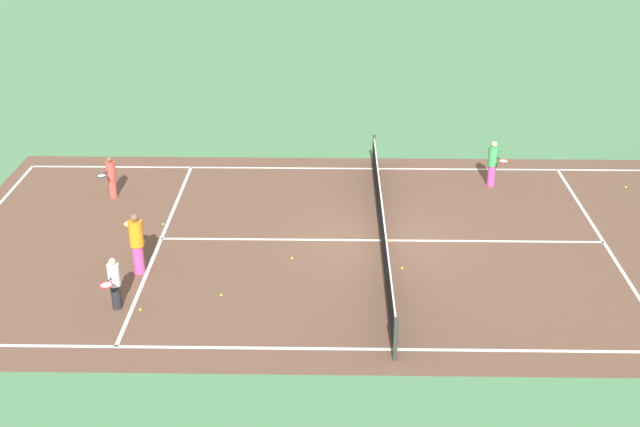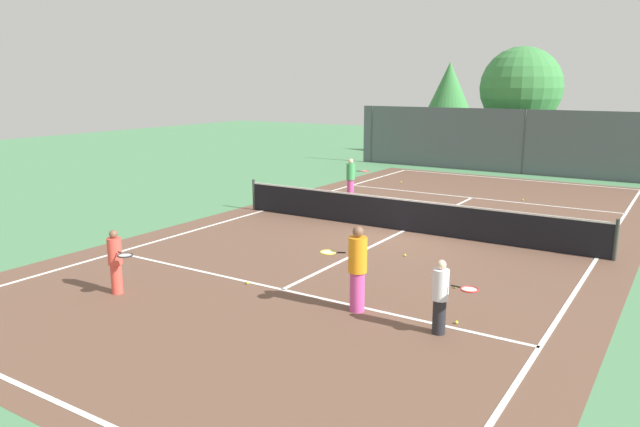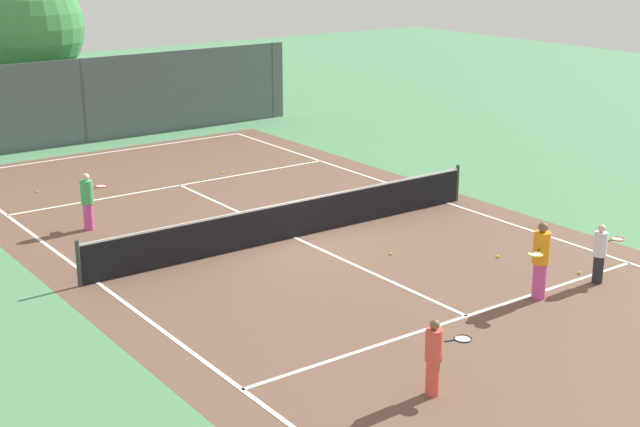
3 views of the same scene
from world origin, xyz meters
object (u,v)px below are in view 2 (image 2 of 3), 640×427
player_0 (351,178)px  player_3 (357,268)px  player_2 (116,261)px  tennis_ball_8 (457,322)px  player_1 (441,296)px  tennis_ball_4 (455,287)px  tennis_ball_3 (410,229)px  tennis_ball_7 (247,283)px  tennis_ball_0 (523,200)px  tennis_ball_2 (405,255)px  tennis_ball_1 (462,234)px  tennis_ball_5 (401,182)px

player_0 → player_3: (6.06, -10.43, 0.09)m
player_2 → tennis_ball_8: player_2 is taller
player_1 → tennis_ball_4: 2.69m
tennis_ball_4 → player_2: bearing=-145.1°
player_3 → tennis_ball_8: player_3 is taller
player_1 → tennis_ball_8: player_1 is taller
player_0 → tennis_ball_3: 5.56m
tennis_ball_7 → tennis_ball_0: bearing=78.5°
tennis_ball_2 → player_1: bearing=-58.2°
player_3 → tennis_ball_1: size_ratio=26.48×
player_1 → tennis_ball_4: player_1 is taller
tennis_ball_5 → tennis_ball_4: bearing=-60.3°
tennis_ball_1 → tennis_ball_4: (1.51, -4.72, 0.00)m
tennis_ball_4 → tennis_ball_1: bearing=107.7°
tennis_ball_2 → tennis_ball_7: bearing=-117.7°
player_0 → tennis_ball_2: bearing=-50.4°
player_2 → tennis_ball_0: 16.17m
player_1 → tennis_ball_3: bearing=118.1°
tennis_ball_8 → tennis_ball_2: bearing=126.9°
tennis_ball_7 → tennis_ball_4: bearing=29.0°
player_2 → tennis_ball_7: player_2 is taller
tennis_ball_4 → tennis_ball_7: size_ratio=1.00×
tennis_ball_3 → tennis_ball_5: same height
player_1 → tennis_ball_0: size_ratio=21.24×
player_0 → tennis_ball_4: bearing=-48.0°
player_1 → tennis_ball_2: player_1 is taller
player_0 → tennis_ball_0: (5.93, 3.11, -0.78)m
player_0 → player_1: (7.89, -10.61, -0.08)m
tennis_ball_1 → tennis_ball_8: bearing=-71.4°
player_2 → tennis_ball_5: bearing=93.6°
tennis_ball_1 → tennis_ball_3: bearing=-171.4°
tennis_ball_0 → tennis_ball_5: 5.95m
player_3 → tennis_ball_0: bearing=90.6°
tennis_ball_7 → tennis_ball_1: bearing=69.7°
tennis_ball_8 → player_2: bearing=-161.1°
tennis_ball_1 → tennis_ball_3: size_ratio=1.00×
tennis_ball_1 → player_3: bearing=-87.6°
tennis_ball_5 → tennis_ball_8: 16.44m
player_2 → tennis_ball_3: player_2 is taller
player_2 → tennis_ball_7: 2.90m
player_0 → tennis_ball_4: player_0 is taller
player_2 → tennis_ball_1: (4.57, 8.97, -0.70)m
player_0 → tennis_ball_5: bearing=88.4°
player_1 → tennis_ball_0: 13.87m
player_2 → tennis_ball_7: size_ratio=21.47×
player_0 → tennis_ball_0: size_ratio=23.70×
tennis_ball_5 → tennis_ball_1: bearing=-54.1°
player_1 → tennis_ball_7: 4.77m
player_0 → player_1: bearing=-53.3°
tennis_ball_2 → tennis_ball_3: size_ratio=1.00×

